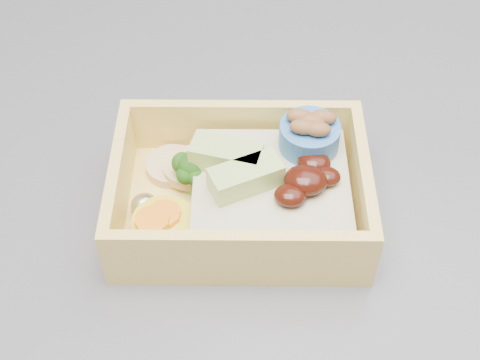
# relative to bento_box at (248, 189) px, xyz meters

# --- Properties ---
(bento_box) EXTENTS (0.17, 0.13, 0.06)m
(bento_box) POSITION_rel_bento_box_xyz_m (0.00, 0.00, 0.00)
(bento_box) COLOR #F8D566
(bento_box) RESTS_ON island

